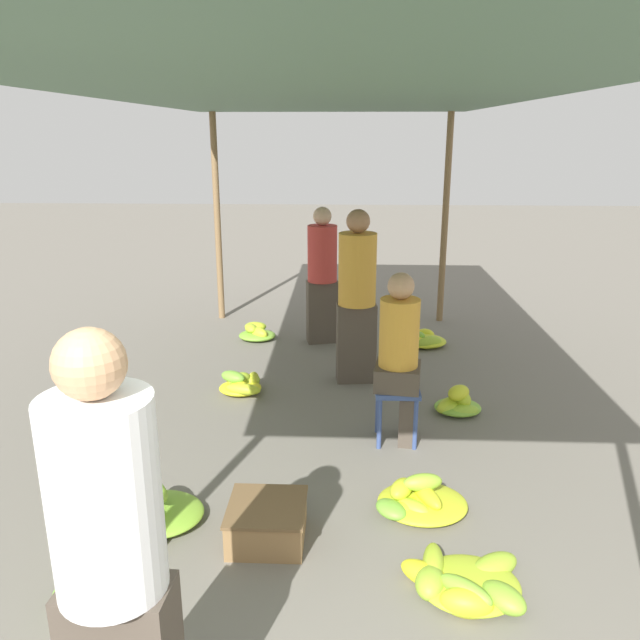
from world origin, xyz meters
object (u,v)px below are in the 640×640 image
(banana_pile_left_3, at_px, (93,585))
(shopper_walking_mid, at_px, (357,295))
(vendor_foreground, at_px, (112,563))
(banana_pile_right_3, at_px, (418,501))
(banana_pile_left_2, at_px, (256,332))
(banana_pile_right_0, at_px, (463,583))
(banana_pile_left_1, at_px, (153,512))
(stool, at_px, (397,398))
(banana_pile_left_0, at_px, (242,384))
(banana_pile_right_2, at_px, (422,340))
(banana_pile_right_1, at_px, (457,404))
(crate_near, at_px, (267,522))
(vendor_seated, at_px, (401,356))
(shopper_walking_far, at_px, (322,274))

(banana_pile_left_3, xyz_separation_m, shopper_walking_mid, (1.40, 3.05, 0.78))
(vendor_foreground, xyz_separation_m, banana_pile_right_3, (1.27, 1.72, -0.84))
(banana_pile_left_2, bearing_deg, banana_pile_right_0, -67.96)
(vendor_foreground, distance_m, banana_pile_right_3, 2.30)
(banana_pile_left_1, relative_size, shopper_walking_mid, 0.38)
(stool, bearing_deg, banana_pile_right_3, -85.76)
(vendor_foreground, bearing_deg, banana_pile_left_0, 92.66)
(banana_pile_left_0, height_order, banana_pile_right_2, banana_pile_left_0)
(banana_pile_left_0, distance_m, banana_pile_right_1, 1.96)
(banana_pile_left_0, xyz_separation_m, banana_pile_right_1, (1.93, -0.35, -0.00))
(banana_pile_left_1, xyz_separation_m, banana_pile_right_1, (2.15, 1.68, 0.01))
(stool, xyz_separation_m, banana_pile_right_1, (0.57, 0.52, -0.28))
(banana_pile_right_1, bearing_deg, crate_near, -128.17)
(banana_pile_right_1, bearing_deg, stool, -137.39)
(vendor_seated, bearing_deg, banana_pile_left_2, 120.90)
(banana_pile_right_1, relative_size, banana_pile_right_2, 0.73)
(banana_pile_right_3, relative_size, shopper_walking_mid, 0.38)
(vendor_seated, bearing_deg, shopper_walking_mid, 104.59)
(banana_pile_left_1, relative_size, shopper_walking_far, 0.41)
(crate_near, bearing_deg, banana_pile_left_3, -147.72)
(shopper_walking_far, bearing_deg, vendor_seated, -73.88)
(vendor_seated, relative_size, banana_pile_right_3, 2.15)
(banana_pile_left_0, xyz_separation_m, banana_pile_left_3, (-0.33, -2.69, -0.00))
(banana_pile_left_2, height_order, shopper_walking_far, shopper_walking_far)
(vendor_seated, height_order, banana_pile_right_0, vendor_seated)
(vendor_seated, bearing_deg, shopper_walking_far, 106.12)
(banana_pile_left_1, relative_size, crate_near, 1.39)
(stool, height_order, vendor_seated, vendor_seated)
(banana_pile_left_3, distance_m, banana_pile_right_1, 3.26)
(banana_pile_left_3, height_order, banana_pile_right_0, banana_pile_left_3)
(banana_pile_left_2, height_order, banana_pile_right_0, banana_pile_left_2)
(vendor_foreground, bearing_deg, stool, 66.00)
(vendor_seated, distance_m, shopper_walking_mid, 1.28)
(vendor_seated, distance_m, banana_pile_right_1, 0.98)
(vendor_foreground, xyz_separation_m, banana_pile_left_1, (-0.39, 1.52, -0.84))
(banana_pile_left_2, distance_m, banana_pile_right_0, 4.48)
(banana_pile_left_0, bearing_deg, shopper_walking_mid, 18.72)
(vendor_foreground, height_order, shopper_walking_mid, vendor_foreground)
(banana_pile_left_3, xyz_separation_m, shopper_walking_far, (1.02, 4.21, 0.72))
(vendor_seated, bearing_deg, vendor_foreground, -114.34)
(banana_pile_left_1, height_order, banana_pile_right_2, banana_pile_left_1)
(banana_pile_left_2, distance_m, banana_pile_right_3, 3.74)
(vendor_seated, distance_m, crate_near, 1.67)
(banana_pile_right_2, bearing_deg, banana_pile_right_0, -93.49)
(banana_pile_left_1, distance_m, shopper_walking_far, 3.74)
(banana_pile_right_3, bearing_deg, banana_pile_left_1, -173.09)
(shopper_walking_mid, bearing_deg, vendor_seated, -75.41)
(banana_pile_right_0, height_order, banana_pile_right_3, banana_pile_right_3)
(banana_pile_right_0, relative_size, banana_pile_right_1, 1.66)
(banana_pile_left_1, xyz_separation_m, banana_pile_right_3, (1.65, 0.20, -0.00))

